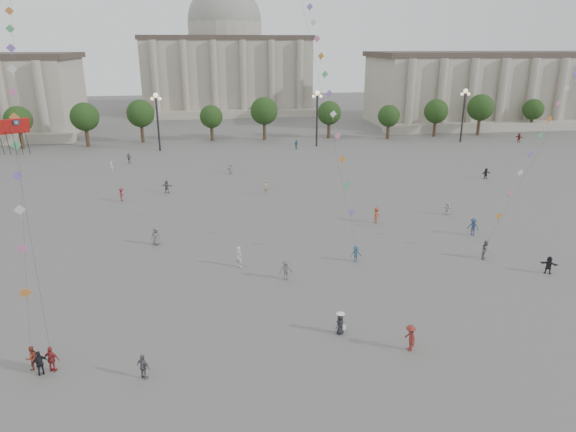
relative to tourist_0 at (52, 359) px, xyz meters
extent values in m
plane|color=#514F4C|center=(15.64, -1.05, -0.86)|extent=(360.00, 360.00, 0.00)
cube|color=#A49C8A|center=(90.64, 93.95, 7.14)|extent=(80.00, 22.00, 16.00)
cube|color=#443932|center=(90.64, 93.95, 15.74)|extent=(81.60, 22.44, 1.20)
cube|color=#A49C8A|center=(90.64, 80.95, 0.14)|extent=(84.00, 4.00, 2.00)
cube|color=#A49C8A|center=(15.64, 128.95, 9.14)|extent=(46.00, 30.00, 20.00)
cube|color=#443932|center=(15.64, 128.95, 19.74)|extent=(46.92, 30.60, 1.20)
cube|color=#A49C8A|center=(15.64, 111.95, 0.14)|extent=(48.30, 4.00, 2.00)
cylinder|color=#A49C8A|center=(15.64, 128.95, 21.64)|extent=(21.00, 21.00, 5.00)
sphere|color=gray|center=(15.64, 128.95, 24.14)|extent=(21.00, 21.00, 21.00)
cylinder|color=#34251A|center=(-26.36, 76.95, 0.90)|extent=(0.70, 0.70, 3.52)
sphere|color=black|center=(-26.36, 76.95, 4.58)|extent=(5.12, 5.12, 5.12)
cylinder|color=#34251A|center=(-14.36, 76.95, 0.90)|extent=(0.70, 0.70, 3.52)
sphere|color=black|center=(-14.36, 76.95, 4.58)|extent=(5.12, 5.12, 5.12)
cylinder|color=#34251A|center=(-2.36, 76.95, 0.90)|extent=(0.70, 0.70, 3.52)
sphere|color=black|center=(-2.36, 76.95, 4.58)|extent=(5.12, 5.12, 5.12)
cylinder|color=#34251A|center=(9.64, 76.95, 0.90)|extent=(0.70, 0.70, 3.52)
sphere|color=black|center=(9.64, 76.95, 4.58)|extent=(5.12, 5.12, 5.12)
cylinder|color=#34251A|center=(21.64, 76.95, 0.90)|extent=(0.70, 0.70, 3.52)
sphere|color=black|center=(21.64, 76.95, 4.58)|extent=(5.12, 5.12, 5.12)
cylinder|color=#34251A|center=(33.64, 76.95, 0.90)|extent=(0.70, 0.70, 3.52)
sphere|color=black|center=(33.64, 76.95, 4.58)|extent=(5.12, 5.12, 5.12)
cylinder|color=#34251A|center=(45.64, 76.95, 0.90)|extent=(0.70, 0.70, 3.52)
sphere|color=black|center=(45.64, 76.95, 4.58)|extent=(5.12, 5.12, 5.12)
cylinder|color=#34251A|center=(57.64, 76.95, 0.90)|extent=(0.70, 0.70, 3.52)
sphere|color=black|center=(57.64, 76.95, 4.58)|extent=(5.12, 5.12, 5.12)
cylinder|color=#34251A|center=(69.64, 76.95, 0.90)|extent=(0.70, 0.70, 3.52)
sphere|color=black|center=(69.64, 76.95, 4.58)|extent=(5.12, 5.12, 5.12)
cylinder|color=#34251A|center=(81.64, 76.95, 0.90)|extent=(0.70, 0.70, 3.52)
sphere|color=black|center=(81.64, 76.95, 4.58)|extent=(5.12, 5.12, 5.12)
cylinder|color=#262628|center=(0.64, 68.95, 4.14)|extent=(0.36, 0.36, 10.00)
sphere|color=#FFE5B2|center=(0.64, 68.95, 9.34)|extent=(0.90, 0.90, 0.90)
sphere|color=#FFE5B2|center=(-0.06, 68.95, 8.74)|extent=(0.60, 0.60, 0.60)
sphere|color=#FFE5B2|center=(1.34, 68.95, 8.74)|extent=(0.60, 0.60, 0.60)
cylinder|color=#262628|center=(30.64, 68.95, 4.14)|extent=(0.36, 0.36, 10.00)
sphere|color=#FFE5B2|center=(30.64, 68.95, 9.34)|extent=(0.90, 0.90, 0.90)
sphere|color=#FFE5B2|center=(29.94, 68.95, 8.74)|extent=(0.60, 0.60, 0.60)
sphere|color=#FFE5B2|center=(31.34, 68.95, 8.74)|extent=(0.60, 0.60, 0.60)
cylinder|color=#262628|center=(60.64, 68.95, 4.14)|extent=(0.36, 0.36, 10.00)
sphere|color=#FFE5B2|center=(60.64, 68.95, 9.34)|extent=(0.90, 0.90, 0.90)
sphere|color=#FFE5B2|center=(59.94, 68.95, 8.74)|extent=(0.60, 0.60, 0.60)
sphere|color=#FFE5B2|center=(61.34, 68.95, 8.74)|extent=(0.60, 0.60, 0.60)
imported|color=#365A7A|center=(26.29, 66.95, -0.01)|extent=(1.08, 0.84, 1.71)
imported|color=black|center=(39.15, 8.52, -0.05)|extent=(1.49, 1.26, 1.61)
imported|color=#BBBCB7|center=(12.97, 49.24, -0.06)|extent=(1.33, 1.44, 1.61)
imported|color=#59595D|center=(16.14, 10.70, 0.05)|extent=(1.21, 0.75, 1.81)
imported|color=silver|center=(37.52, 25.32, -0.11)|extent=(1.45, 0.80, 1.49)
imported|color=#9B422A|center=(28.33, 23.65, 0.07)|extent=(1.33, 1.35, 1.86)
imported|color=black|center=(50.58, 40.32, -0.05)|extent=(1.55, 0.75, 1.61)
imported|color=silver|center=(-5.46, 53.48, -0.06)|extent=(0.65, 0.70, 1.60)
imported|color=slate|center=(4.06, 39.66, 0.02)|extent=(1.70, 1.08, 1.75)
imported|color=silver|center=(12.32, 14.01, 0.11)|extent=(0.81, 0.84, 1.94)
imported|color=navy|center=(37.16, 18.38, 0.09)|extent=(1.36, 1.35, 1.89)
imported|color=slate|center=(-3.58, 58.76, 0.07)|extent=(1.16, 0.70, 1.85)
imported|color=maroon|center=(-1.38, 36.59, -0.01)|extent=(0.75, 1.16, 1.70)
imported|color=#5D5D62|center=(4.37, 20.56, 0.04)|extent=(0.91, 0.62, 1.79)
imported|color=maroon|center=(22.68, -1.06, 0.07)|extent=(0.76, 1.24, 1.85)
imported|color=maroon|center=(72.27, 66.95, 0.08)|extent=(1.32, 1.79, 1.87)
imported|color=tan|center=(17.26, 37.18, 0.07)|extent=(0.80, 0.68, 1.86)
imported|color=maroon|center=(0.00, 0.00, 0.00)|extent=(1.08, 0.70, 1.72)
imported|color=slate|center=(5.67, -1.57, -0.03)|extent=(1.02, 0.91, 1.66)
imported|color=black|center=(-0.60, -0.27, -0.04)|extent=(1.04, 0.75, 1.64)
imported|color=#933728|center=(-1.29, 0.45, -0.06)|extent=(0.98, 0.95, 1.59)
imported|color=#2C4A63|center=(23.08, 13.47, -0.07)|extent=(1.05, 0.65, 1.58)
imported|color=slate|center=(35.33, 12.41, 0.04)|extent=(1.08, 1.11, 1.80)
imported|color=black|center=(18.63, 1.61, -0.10)|extent=(0.88, 0.83, 1.52)
cone|color=white|center=(18.63, 1.61, 0.76)|extent=(0.52, 0.52, 0.14)
cylinder|color=white|center=(18.63, 1.61, 0.70)|extent=(0.60, 0.60, 0.02)
cube|color=white|center=(18.88, 1.46, -0.31)|extent=(0.22, 0.10, 0.35)
cube|color=#B41713|center=(-2.40, 6.64, 13.32)|extent=(2.17, 1.54, 1.02)
cube|color=#1B9749|center=(-2.75, 6.60, 13.57)|extent=(0.40, 0.34, 0.34)
cube|color=#1B4793|center=(-2.05, 6.60, 13.57)|extent=(0.40, 0.34, 0.34)
sphere|color=gold|center=(-2.75, 6.56, 13.57)|extent=(0.20, 0.20, 0.20)
sphere|color=gold|center=(-2.05, 6.56, 13.57)|extent=(0.20, 0.20, 0.20)
cylinder|color=#3F3F3F|center=(-1.20, 3.32, 7.03)|extent=(0.02, 0.02, 14.42)
cylinder|color=#3F3F3F|center=(-7.61, 25.40, 19.21)|extent=(0.02, 0.02, 63.49)
cube|color=#C1702D|center=(-1.86, 2.71, 3.33)|extent=(0.76, 0.25, 0.76)
cube|color=#C06596|center=(-2.44, 4.98, 5.48)|extent=(0.76, 0.25, 0.76)
cube|color=silver|center=(-3.01, 7.25, 7.47)|extent=(0.76, 0.25, 0.76)
cube|color=#825AB5|center=(-3.59, 9.52, 9.36)|extent=(0.76, 0.25, 0.76)
cube|color=#4CA466|center=(-4.16, 11.79, 11.18)|extent=(0.76, 0.25, 0.76)
cube|color=#C1702D|center=(-4.73, 14.06, 12.95)|extent=(0.76, 0.25, 0.76)
cube|color=#C06596|center=(-5.31, 16.33, 14.67)|extent=(0.76, 0.25, 0.76)
cube|color=silver|center=(-5.88, 18.60, 16.36)|extent=(0.76, 0.25, 0.76)
cube|color=#825AB5|center=(-6.46, 20.87, 18.01)|extent=(0.76, 0.25, 0.76)
cube|color=#4CA466|center=(-7.03, 23.14, 19.64)|extent=(0.76, 0.25, 0.76)
cube|color=#C1702D|center=(-7.61, 25.40, 21.24)|extent=(0.76, 0.25, 0.76)
cube|color=#825AB5|center=(22.97, 15.11, 3.45)|extent=(0.76, 0.25, 0.76)
cube|color=#4CA466|center=(22.86, 16.76, 5.71)|extent=(0.76, 0.25, 0.76)
cube|color=#C1702D|center=(22.75, 18.40, 7.80)|extent=(0.76, 0.25, 0.76)
cube|color=#C06596|center=(22.64, 20.04, 9.78)|extent=(0.76, 0.25, 0.76)
cube|color=silver|center=(22.53, 21.69, 11.69)|extent=(0.76, 0.25, 0.76)
cube|color=#825AB5|center=(22.42, 23.33, 13.54)|extent=(0.76, 0.25, 0.76)
cube|color=#4CA466|center=(22.31, 24.97, 15.35)|extent=(0.76, 0.25, 0.76)
cube|color=#C1702D|center=(22.20, 26.62, 17.11)|extent=(0.76, 0.25, 0.76)
cube|color=#C06596|center=(22.09, 28.26, 18.85)|extent=(0.76, 0.25, 0.76)
cube|color=silver|center=(21.98, 29.90, 20.55)|extent=(0.76, 0.25, 0.76)
cube|color=#825AB5|center=(21.87, 31.55, 22.23)|extent=(0.76, 0.25, 0.76)
cube|color=#C1702D|center=(36.97, 13.70, 2.88)|extent=(0.76, 0.25, 0.76)
cube|color=#C06596|center=(38.62, 15.00, 4.68)|extent=(0.76, 0.25, 0.76)
cube|color=silver|center=(40.26, 16.29, 6.35)|extent=(0.76, 0.25, 0.76)
cube|color=#825AB5|center=(41.90, 17.58, 7.93)|extent=(0.76, 0.25, 0.76)
cube|color=#4CA466|center=(43.55, 18.88, 9.45)|extent=(0.76, 0.25, 0.76)
cube|color=#C1702D|center=(45.19, 20.17, 10.93)|extent=(0.76, 0.25, 0.76)
cube|color=#C06596|center=(46.83, 21.46, 12.37)|extent=(0.76, 0.25, 0.76)
cube|color=silver|center=(48.48, 22.76, 13.78)|extent=(0.76, 0.25, 0.76)
cube|color=#825AB5|center=(50.12, 24.05, 15.16)|extent=(0.76, 0.25, 0.76)
camera|label=1|loc=(10.41, -28.87, 18.47)|focal=32.00mm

